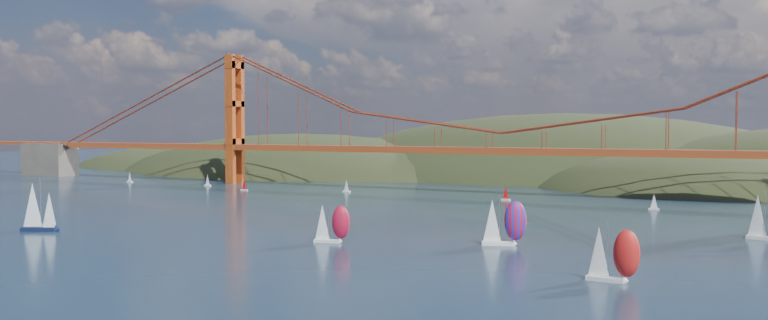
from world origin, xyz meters
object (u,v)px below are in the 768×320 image
Objects in this scene: racer_rwb at (503,221)px; racer_0 at (331,223)px; racer_1 at (612,253)px; sloop_navy at (38,208)px.

racer_0 is at bearing -178.48° from racer_rwb.
racer_1 reaches higher than racer_0.
racer_rwb reaches higher than racer_1.
sloop_navy is at bearing 176.30° from racer_0.
racer_1 is at bearing -26.46° from sloop_navy.
racer_0 is 0.85× the size of racer_rwb.
racer_rwb is (32.66, 13.02, 0.72)m from racer_0.
racer_1 is (127.84, 3.13, -1.04)m from sloop_navy.
racer_0 is 60.60m from racer_1.
sloop_navy reaches higher than racer_1.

